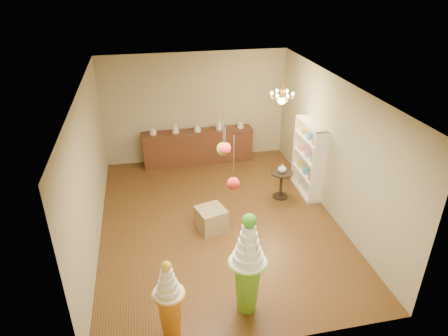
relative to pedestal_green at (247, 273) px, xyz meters
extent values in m
plane|color=#553517|center=(0.04, 2.54, -0.75)|extent=(6.50, 6.50, 0.00)
plane|color=silver|center=(0.04, 2.54, 2.25)|extent=(6.50, 6.50, 0.00)
cube|color=tan|center=(0.04, 5.79, 0.75)|extent=(5.00, 0.04, 3.00)
cube|color=tan|center=(0.04, -0.71, 0.75)|extent=(5.00, 0.04, 3.00)
cube|color=tan|center=(-2.46, 2.54, 0.75)|extent=(0.04, 6.50, 3.00)
cube|color=tan|center=(2.54, 2.54, 0.75)|extent=(0.04, 6.50, 3.00)
cone|color=#68AA25|center=(0.00, 0.00, -0.27)|extent=(0.44, 0.44, 0.97)
cylinder|color=white|center=(0.00, 0.00, 0.23)|extent=(0.59, 0.59, 0.03)
cylinder|color=white|center=(0.00, 0.00, 0.31)|extent=(0.48, 0.48, 0.13)
cylinder|color=white|center=(0.00, 0.00, 0.44)|extent=(0.40, 0.40, 0.13)
cylinder|color=white|center=(0.00, 0.00, 0.57)|extent=(0.32, 0.32, 0.13)
cylinder|color=white|center=(0.00, 0.00, 0.70)|extent=(0.27, 0.27, 0.13)
cylinder|color=white|center=(0.00, 0.00, 0.82)|extent=(0.22, 0.22, 0.13)
sphere|color=#3A9720|center=(0.00, 0.00, 0.98)|extent=(0.21, 0.21, 0.21)
cone|color=orange|center=(-1.24, -0.31, -0.32)|extent=(0.43, 0.43, 0.87)
cylinder|color=white|center=(-1.24, -0.31, 0.13)|extent=(0.51, 0.51, 0.03)
cylinder|color=white|center=(-1.24, -0.31, 0.20)|extent=(0.39, 0.39, 0.10)
cylinder|color=white|center=(-1.24, -0.31, 0.30)|extent=(0.31, 0.31, 0.10)
cylinder|color=white|center=(-1.24, -0.31, 0.40)|extent=(0.25, 0.25, 0.10)
cylinder|color=white|center=(-1.24, -0.31, 0.50)|extent=(0.20, 0.20, 0.10)
sphere|color=gold|center=(-1.24, -0.31, 0.62)|extent=(0.15, 0.15, 0.15)
cube|color=#978352|center=(-0.17, 2.26, -0.50)|extent=(0.68, 0.68, 0.50)
cube|color=#522B19|center=(0.04, 5.51, -0.30)|extent=(3.00, 0.50, 0.90)
cube|color=#522B19|center=(0.04, 5.51, 0.16)|extent=(3.04, 0.54, 0.03)
cylinder|color=white|center=(-1.16, 5.51, 0.25)|extent=(0.18, 0.18, 0.16)
cylinder|color=white|center=(-0.56, 5.51, 0.29)|extent=(0.18, 0.18, 0.24)
cylinder|color=white|center=(0.04, 5.51, 0.25)|extent=(0.18, 0.18, 0.16)
cylinder|color=white|center=(0.64, 5.51, 0.29)|extent=(0.18, 0.18, 0.24)
cylinder|color=white|center=(1.24, 5.51, 0.25)|extent=(0.18, 0.18, 0.16)
cube|color=white|center=(2.52, 3.34, 0.15)|extent=(0.04, 1.20, 1.80)
cube|color=white|center=(2.36, 3.34, -0.25)|extent=(0.30, 1.14, 0.03)
cube|color=white|center=(2.36, 3.34, 0.20)|extent=(0.30, 1.14, 0.03)
cube|color=white|center=(2.36, 3.34, 0.65)|extent=(0.30, 1.14, 0.03)
cylinder|color=black|center=(1.68, 3.21, -0.73)|extent=(0.38, 0.38, 0.04)
cylinder|color=black|center=(1.68, 3.21, -0.42)|extent=(0.08, 0.08, 0.66)
cylinder|color=black|center=(1.68, 3.21, -0.09)|extent=(0.57, 0.57, 0.04)
imported|color=white|center=(1.68, 3.21, 0.03)|extent=(0.25, 0.25, 0.20)
cylinder|color=#3F342D|center=(-0.17, 0.30, 1.85)|extent=(0.01, 0.01, 0.81)
sphere|color=red|center=(-0.17, 0.30, 1.44)|extent=(0.19, 0.19, 0.19)
cylinder|color=#3F342D|center=(-0.16, 1.09, 1.95)|extent=(0.01, 0.01, 0.61)
sphere|color=#3A9720|center=(-0.16, 1.09, 1.64)|extent=(0.22, 0.22, 0.22)
cylinder|color=#3F342D|center=(-0.22, 0.63, 2.06)|extent=(0.01, 0.01, 0.39)
sphere|color=red|center=(-0.22, 0.63, 1.86)|extent=(0.18, 0.18, 0.18)
cylinder|color=#C18444|center=(1.73, 3.69, 2.00)|extent=(0.02, 0.02, 0.50)
cylinder|color=#C18444|center=(1.73, 3.69, 1.70)|extent=(0.10, 0.10, 0.30)
sphere|color=#FCEE8A|center=(1.73, 3.69, 1.50)|extent=(0.18, 0.18, 0.18)
camera|label=1|loc=(-1.32, -4.57, 4.28)|focal=32.00mm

